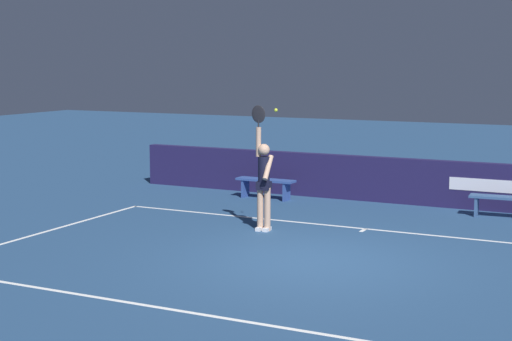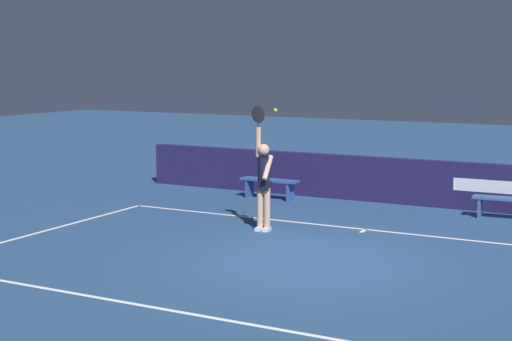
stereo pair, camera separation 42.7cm
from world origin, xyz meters
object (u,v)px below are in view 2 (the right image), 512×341
object	(u,v)px
tennis_ball	(275,110)
courtside_bench_far	(270,184)
tennis_player	(263,179)
courtside_bench_near	(504,203)

from	to	relation	value
tennis_ball	courtside_bench_far	xyz separation A→B (m)	(-1.77, 3.25, -1.99)
tennis_player	courtside_bench_far	world-z (taller)	tennis_player
courtside_bench_near	tennis_player	bearing A→B (deg)	-139.34
tennis_ball	courtside_bench_near	bearing A→B (deg)	43.12
courtside_bench_far	courtside_bench_near	bearing A→B (deg)	1.53
tennis_ball	courtside_bench_near	size ratio (longest dim) A/B	0.05
tennis_player	tennis_ball	distance (m)	1.37
tennis_player	courtside_bench_near	distance (m)	5.19
tennis_player	courtside_bench_near	bearing A→B (deg)	40.66
tennis_ball	courtside_bench_near	world-z (taller)	tennis_ball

